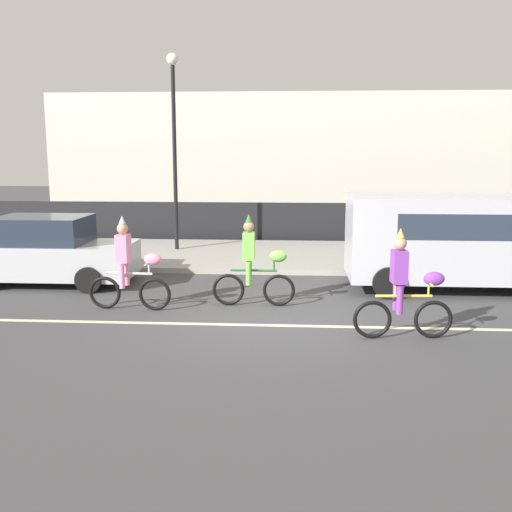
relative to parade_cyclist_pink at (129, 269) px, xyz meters
The scene contains 11 objects.
ground_plane 3.09m from the parade_cyclist_pink, ahead, with size 80.00×80.00×0.00m, color #424244.
road_centre_line 3.20m from the parade_cyclist_pink, 17.71° to the right, with size 36.00×0.14×0.01m, color beige.
sidewalk_curb 6.78m from the parade_cyclist_pink, 64.12° to the left, with size 60.00×5.00×0.15m, color #9E9B93.
fence_line 9.43m from the parade_cyclist_pink, 71.83° to the left, with size 40.00×0.08×1.40m, color black.
building_backdrop 18.90m from the parade_cyclist_pink, 69.04° to the left, with size 28.00×8.00×5.54m, color beige.
parade_cyclist_pink is the anchor object (origin of this frame).
parade_cyclist_lime 2.54m from the parade_cyclist_pink, 10.67° to the left, with size 1.72×0.50×1.92m.
parade_cyclist_purple 5.43m from the parade_cyclist_pink, 16.46° to the right, with size 1.72×0.50×1.92m.
parked_van_silver 7.50m from the parade_cyclist_pink, 17.58° to the left, with size 5.00×2.22×2.18m.
parked_car_silver 3.43m from the parade_cyclist_pink, 140.15° to the left, with size 4.10×1.92×1.64m.
street_lamp_post 7.28m from the parade_cyclist_pink, 93.08° to the left, with size 0.36×0.36×5.86m.
Camera 1 is at (0.40, -11.18, 3.23)m, focal length 42.00 mm.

